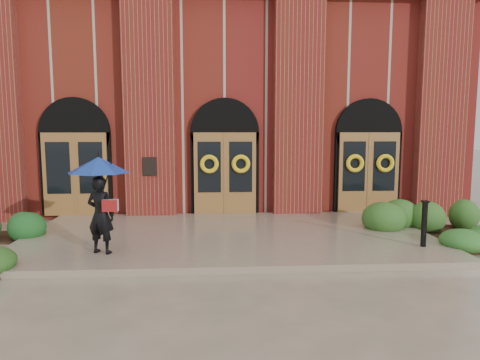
{
  "coord_description": "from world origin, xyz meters",
  "views": [
    {
      "loc": [
        -0.36,
        -10.34,
        2.75
      ],
      "look_at": [
        0.35,
        1.0,
        1.4
      ],
      "focal_mm": 32.0,
      "sensor_mm": 36.0,
      "label": 1
    }
  ],
  "objects": [
    {
      "name": "man_with_umbrella",
      "position": [
        -2.72,
        -1.4,
        1.57
      ],
      "size": [
        1.62,
        1.62,
        2.03
      ],
      "rotation": [
        0.0,
        0.0,
        2.81
      ],
      "color": "black",
      "rests_on": "landing"
    },
    {
      "name": "metal_post",
      "position": [
        4.3,
        -1.33,
        0.69
      ],
      "size": [
        0.15,
        0.15,
        1.04
      ],
      "rotation": [
        0.0,
        0.0,
        -0.05
      ],
      "color": "black",
      "rests_on": "landing"
    },
    {
      "name": "church_building",
      "position": [
        0.0,
        8.78,
        3.5
      ],
      "size": [
        16.2,
        12.53,
        7.0
      ],
      "color": "maroon",
      "rests_on": "ground"
    },
    {
      "name": "landing",
      "position": [
        0.0,
        0.15,
        0.07
      ],
      "size": [
        10.0,
        5.3,
        0.15
      ],
      "primitive_type": "cube",
      "color": "gray",
      "rests_on": "ground"
    },
    {
      "name": "hedge_front_right",
      "position": [
        5.81,
        -0.88,
        0.24
      ],
      "size": [
        1.34,
        1.15,
        0.47
      ],
      "primitive_type": "ellipsoid",
      "color": "#2A6323",
      "rests_on": "ground"
    },
    {
      "name": "hedge_wall_right",
      "position": [
        5.4,
        0.5,
        0.4
      ],
      "size": [
        3.13,
        1.25,
        0.8
      ],
      "primitive_type": "ellipsoid",
      "color": "#2B541D",
      "rests_on": "ground"
    },
    {
      "name": "ground",
      "position": [
        0.0,
        0.0,
        0.0
      ],
      "size": [
        90.0,
        90.0,
        0.0
      ],
      "primitive_type": "plane",
      "color": "gray",
      "rests_on": "ground"
    }
  ]
}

